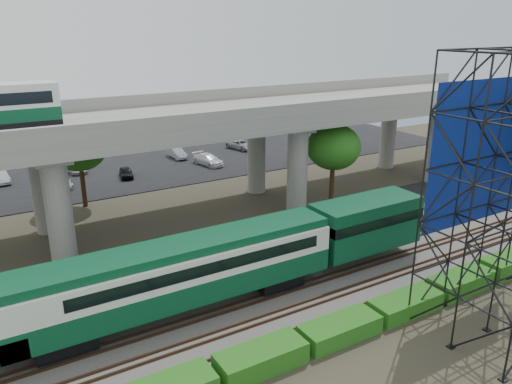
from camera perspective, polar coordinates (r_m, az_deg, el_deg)
ground at (r=30.95m, az=2.80°, el=-12.91°), size 140.00×140.00×0.00m
ballast_bed at (r=32.35m, az=0.81°, el=-11.18°), size 90.00×12.00×0.20m
service_road at (r=39.07m, az=-5.78°, el=-5.88°), size 90.00×5.00×0.08m
parking_lot at (r=59.99m, az=-15.46°, el=2.31°), size 90.00×18.00×0.08m
harbor_water at (r=80.88m, az=-19.82°, el=5.97°), size 140.00×40.00×0.03m
rail_tracks at (r=32.26m, az=0.81°, el=-10.90°), size 90.00×9.52×0.16m
commuter_train at (r=29.58m, az=-4.89°, el=-8.16°), size 29.30×3.06×4.30m
overpass at (r=41.05m, az=-10.83°, el=7.10°), size 80.00×12.00×12.40m
hedge_strip at (r=28.31m, az=9.58°, el=-15.14°), size 34.60×1.80×1.20m
trees at (r=40.75m, az=-15.43°, el=2.85°), size 40.94×16.94×7.69m
suv at (r=36.81m, az=-11.88°, el=-6.54°), size 5.54×3.99×1.40m
parked_cars at (r=60.09m, az=-13.67°, el=3.13°), size 36.13×9.85×1.31m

